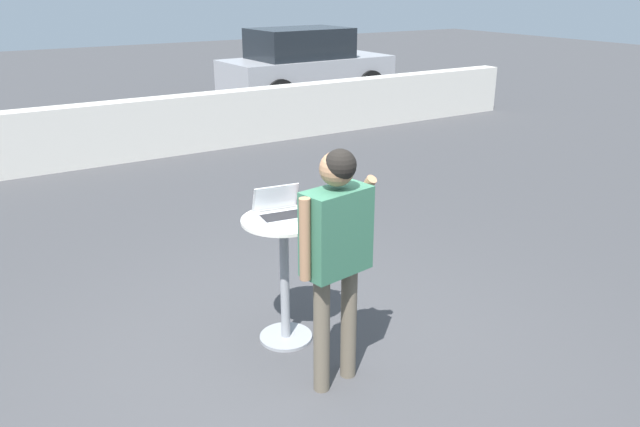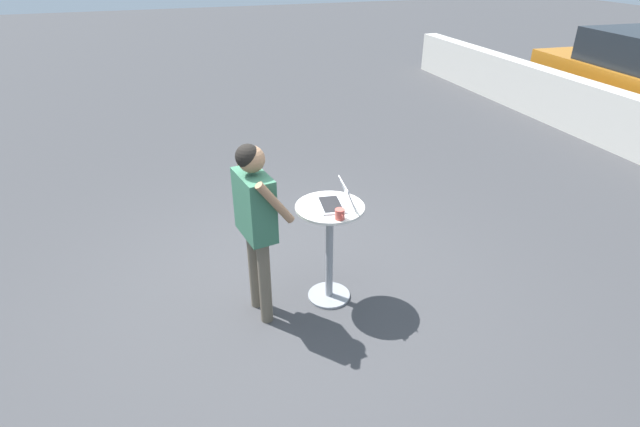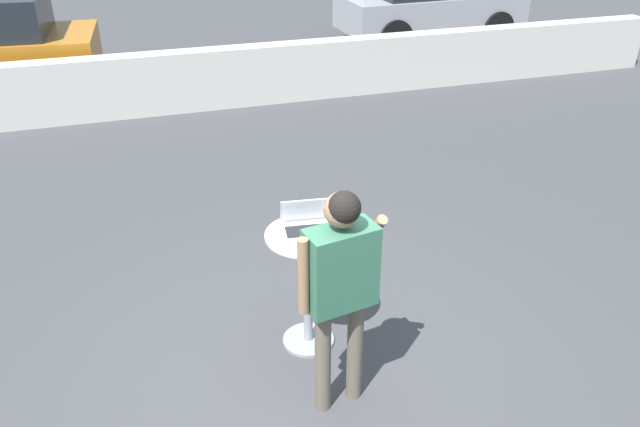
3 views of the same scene
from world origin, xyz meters
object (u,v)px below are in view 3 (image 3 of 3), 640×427
at_px(cafe_table, 308,274).
at_px(standing_person, 340,276).
at_px(parked_car_further_down, 429,2).
at_px(coffee_mug, 339,223).
at_px(laptop, 306,224).

relative_size(cafe_table, standing_person, 0.60).
bearing_deg(cafe_table, parked_car_further_down, 58.69).
distance_m(cafe_table, parked_car_further_down, 10.23).
distance_m(cafe_table, coffee_mug, 0.47).
xyz_separation_m(laptop, parked_car_further_down, (5.31, 8.68, -0.22)).
bearing_deg(laptop, parked_car_further_down, 58.54).
height_order(standing_person, parked_car_further_down, standing_person).
bearing_deg(laptop, cafe_table, -96.05).
xyz_separation_m(cafe_table, coffee_mug, (0.25, 0.00, 0.40)).
relative_size(cafe_table, laptop, 2.63).
height_order(cafe_table, laptop, laptop).
distance_m(laptop, standing_person, 0.74).
bearing_deg(standing_person, coffee_mug, 71.30).
relative_size(cafe_table, coffee_mug, 8.57).
bearing_deg(parked_car_further_down, cafe_table, -121.31).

